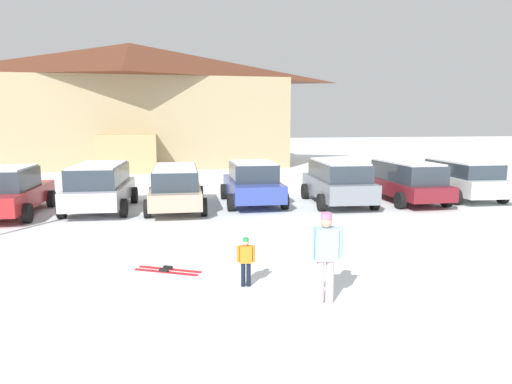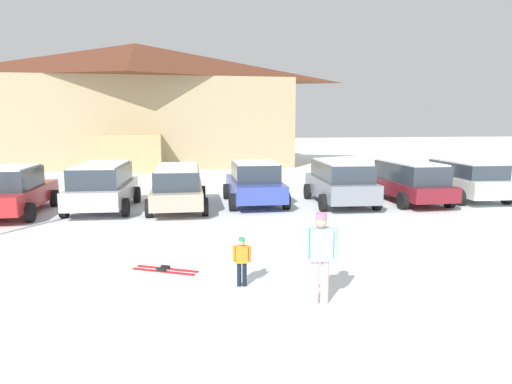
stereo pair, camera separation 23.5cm
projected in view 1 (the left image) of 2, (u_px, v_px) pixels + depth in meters
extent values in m
cube|color=tan|center=(133.00, 123.00, 33.54)|extent=(21.73, 8.56, 6.18)
pyramid|color=#5D2D1B|center=(130.00, 62.00, 32.86)|extent=(22.33, 9.17, 2.59)
cube|color=tan|center=(128.00, 154.00, 28.81)|extent=(3.60, 1.80, 2.40)
cube|color=#AE2427|center=(10.00, 197.00, 15.82)|extent=(1.88, 4.54, 0.63)
cube|color=#2D3842|center=(6.00, 179.00, 15.50)|extent=(1.62, 2.38, 0.70)
cube|color=white|center=(5.00, 168.00, 15.44)|extent=(1.51, 2.26, 0.06)
cylinder|color=black|center=(51.00, 199.00, 17.38)|extent=(0.24, 0.65, 0.64)
cylinder|color=black|center=(27.00, 213.00, 14.66)|extent=(0.24, 0.65, 0.64)
cube|color=silver|center=(101.00, 193.00, 16.74)|extent=(2.14, 4.53, 0.64)
cube|color=#2D3842|center=(99.00, 175.00, 16.55)|extent=(1.85, 3.45, 0.69)
cube|color=white|center=(99.00, 165.00, 16.50)|extent=(1.73, 3.28, 0.06)
cylinder|color=black|center=(82.00, 196.00, 18.01)|extent=(0.26, 0.65, 0.64)
cylinder|color=black|center=(134.00, 195.00, 18.27)|extent=(0.26, 0.65, 0.64)
cylinder|color=black|center=(62.00, 209.00, 15.32)|extent=(0.26, 0.65, 0.64)
cylinder|color=black|center=(124.00, 208.00, 15.58)|extent=(0.26, 0.65, 0.64)
cube|color=tan|center=(176.00, 193.00, 16.97)|extent=(1.88, 4.77, 0.58)
cube|color=#2D3842|center=(176.00, 177.00, 16.78)|extent=(1.64, 3.63, 0.65)
cube|color=white|center=(175.00, 167.00, 16.73)|extent=(1.53, 3.45, 0.06)
cylinder|color=black|center=(153.00, 195.00, 18.29)|extent=(0.24, 0.65, 0.64)
cylinder|color=black|center=(200.00, 194.00, 18.60)|extent=(0.24, 0.65, 0.64)
cylinder|color=black|center=(147.00, 209.00, 15.43)|extent=(0.24, 0.65, 0.64)
cylinder|color=black|center=(204.00, 207.00, 15.73)|extent=(0.24, 0.65, 0.64)
cube|color=#3548A0|center=(252.00, 188.00, 18.00)|extent=(1.95, 4.25, 0.64)
cube|color=#2D3842|center=(253.00, 172.00, 17.69)|extent=(1.69, 2.22, 0.67)
cube|color=white|center=(253.00, 162.00, 17.63)|extent=(1.58, 2.11, 0.06)
cylinder|color=black|center=(224.00, 191.00, 19.16)|extent=(0.23, 0.64, 0.64)
cylinder|color=black|center=(271.00, 190.00, 19.49)|extent=(0.23, 0.64, 0.64)
cylinder|color=black|center=(231.00, 202.00, 16.61)|extent=(0.23, 0.64, 0.64)
cylinder|color=black|center=(285.00, 201.00, 16.94)|extent=(0.23, 0.64, 0.64)
cube|color=gray|center=(338.00, 187.00, 17.97)|extent=(2.15, 4.41, 0.69)
cube|color=#2D3842|center=(339.00, 171.00, 17.78)|extent=(1.86, 3.37, 0.65)
cube|color=white|center=(339.00, 161.00, 17.73)|extent=(1.73, 3.20, 0.06)
cylinder|color=black|center=(305.00, 191.00, 19.21)|extent=(0.26, 0.65, 0.64)
cylinder|color=black|center=(351.00, 190.00, 19.45)|extent=(0.26, 0.65, 0.64)
cylinder|color=black|center=(321.00, 202.00, 16.60)|extent=(0.26, 0.65, 0.64)
cylinder|color=black|center=(374.00, 201.00, 16.83)|extent=(0.26, 0.65, 0.64)
cube|color=maroon|center=(406.00, 187.00, 18.48)|extent=(1.78, 4.44, 0.55)
cube|color=#2D3842|center=(407.00, 172.00, 18.29)|extent=(1.56, 3.38, 0.72)
cube|color=white|center=(408.00, 162.00, 18.23)|extent=(1.46, 3.21, 0.06)
cylinder|color=black|center=(369.00, 190.00, 19.68)|extent=(0.22, 0.64, 0.64)
cylinder|color=black|center=(409.00, 188.00, 20.03)|extent=(0.22, 0.64, 0.64)
cylinder|color=black|center=(400.00, 200.00, 17.01)|extent=(0.22, 0.64, 0.64)
cylinder|color=black|center=(446.00, 199.00, 17.36)|extent=(0.22, 0.64, 0.64)
cube|color=white|center=(460.00, 183.00, 19.24)|extent=(2.03, 4.46, 0.68)
cube|color=#2D3842|center=(463.00, 169.00, 19.06)|extent=(1.76, 3.40, 0.56)
cube|color=white|center=(463.00, 161.00, 19.01)|extent=(1.65, 3.23, 0.06)
cylinder|color=black|center=(422.00, 187.00, 20.49)|extent=(0.25, 0.65, 0.64)
cylinder|color=black|center=(463.00, 186.00, 20.76)|extent=(0.25, 0.65, 0.64)
cylinder|color=black|center=(456.00, 197.00, 17.83)|extent=(0.25, 0.65, 0.64)
cylinder|color=black|center=(503.00, 196.00, 18.10)|extent=(0.25, 0.65, 0.64)
cylinder|color=black|center=(249.00, 274.00, 9.07)|extent=(0.09, 0.09, 0.49)
cylinder|color=black|center=(243.00, 274.00, 9.07)|extent=(0.09, 0.09, 0.49)
cube|color=orange|center=(246.00, 254.00, 9.01)|extent=(0.25, 0.17, 0.34)
cylinder|color=orange|center=(253.00, 254.00, 9.02)|extent=(0.07, 0.07, 0.33)
cylinder|color=orange|center=(238.00, 254.00, 8.99)|extent=(0.07, 0.07, 0.33)
sphere|color=tan|center=(246.00, 243.00, 8.97)|extent=(0.12, 0.12, 0.12)
cylinder|color=green|center=(246.00, 239.00, 8.96)|extent=(0.12, 0.12, 0.06)
cylinder|color=beige|center=(330.00, 281.00, 8.20)|extent=(0.15, 0.15, 0.82)
cylinder|color=beige|center=(320.00, 282.00, 8.18)|extent=(0.15, 0.15, 0.82)
cube|color=#9DC6E4|center=(326.00, 244.00, 8.08)|extent=(0.41, 0.26, 0.58)
cylinder|color=#9DC6E4|center=(340.00, 242.00, 8.11)|extent=(0.11, 0.11, 0.55)
cylinder|color=#9DC6E4|center=(312.00, 243.00, 8.05)|extent=(0.11, 0.11, 0.55)
sphere|color=tan|center=(326.00, 222.00, 8.02)|extent=(0.21, 0.21, 0.21)
cylinder|color=pink|center=(326.00, 216.00, 8.01)|extent=(0.20, 0.20, 0.10)
cube|color=red|center=(170.00, 269.00, 10.10)|extent=(1.37, 0.74, 0.02)
cube|color=black|center=(168.00, 267.00, 10.11)|extent=(0.22, 0.16, 0.06)
cube|color=red|center=(166.00, 272.00, 9.91)|extent=(1.37, 0.74, 0.02)
cube|color=black|center=(164.00, 270.00, 9.92)|extent=(0.22, 0.16, 0.06)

